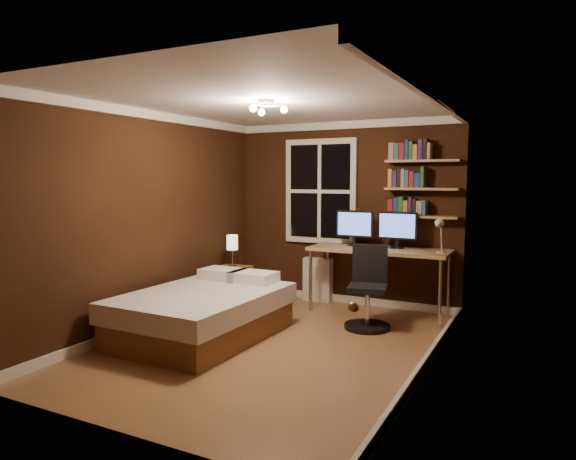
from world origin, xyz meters
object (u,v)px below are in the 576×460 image
at_px(monitor_left, 355,228).
at_px(desk_lamp, 440,235).
at_px(monitor_right, 397,230).
at_px(radiator, 318,280).
at_px(bed, 204,313).
at_px(nightstand, 233,286).
at_px(office_chair, 368,297).
at_px(desk, 379,253).
at_px(bedside_lamp, 232,251).

distance_m(monitor_left, desk_lamp, 1.17).
bearing_deg(desk_lamp, monitor_left, 168.57).
bearing_deg(monitor_right, radiator, 172.54).
height_order(bed, monitor_left, monitor_left).
distance_m(nightstand, desk_lamp, 2.81).
height_order(radiator, office_chair, office_chair).
bearing_deg(desk, monitor_right, 23.20).
distance_m(desk, office_chair, 0.82).
xyz_separation_m(nightstand, office_chair, (1.97, -0.15, 0.09)).
relative_size(bedside_lamp, monitor_right, 0.86).
xyz_separation_m(bed, radiator, (0.44, 2.09, 0.04)).
bearing_deg(office_chair, bed, -154.10).
distance_m(radiator, office_chair, 1.40).
relative_size(nightstand, monitor_left, 1.06).
xyz_separation_m(bedside_lamp, monitor_right, (2.09, 0.63, 0.32)).
xyz_separation_m(nightstand, monitor_left, (1.51, 0.63, 0.81)).
distance_m(desk, desk_lamp, 0.84).
xyz_separation_m(bed, desk, (1.40, 1.85, 0.51)).
bearing_deg(desk_lamp, radiator, 167.54).
relative_size(bed, monitor_right, 3.72).
xyz_separation_m(bed, bedside_lamp, (-0.48, 1.31, 0.48)).
xyz_separation_m(bedside_lamp, desk_lamp, (2.66, 0.40, 0.31)).
height_order(bedside_lamp, desk, bedside_lamp).
distance_m(monitor_right, office_chair, 1.07).
xyz_separation_m(desk, monitor_right, (0.21, 0.09, 0.29)).
height_order(bed, bedside_lamp, bedside_lamp).
bearing_deg(bedside_lamp, desk_lamp, 8.48).
bearing_deg(desk_lamp, bedside_lamp, -171.52).
relative_size(bedside_lamp, desk_lamp, 0.99).
relative_size(monitor_left, monitor_right, 1.00).
bearing_deg(radiator, bedside_lamp, -139.68).
height_order(desk, monitor_left, monitor_left).
xyz_separation_m(monitor_left, office_chair, (0.45, -0.78, -0.72)).
relative_size(bed, office_chair, 1.97).
relative_size(desk, monitor_right, 3.49).
distance_m(bed, office_chair, 1.89).
bearing_deg(monitor_left, monitor_right, 0.00).
bearing_deg(monitor_left, desk_lamp, -11.43).
bearing_deg(office_chair, monitor_left, 107.97).
distance_m(bed, desk_lamp, 2.88).
height_order(desk, office_chair, office_chair).
bearing_deg(desk_lamp, desk, 169.61).
distance_m(bed, monitor_right, 2.65).
bearing_deg(desk, bed, -127.03).
bearing_deg(bedside_lamp, desk, 16.04).
distance_m(nightstand, radiator, 1.21).
distance_m(bedside_lamp, desk, 1.95).
bearing_deg(bedside_lamp, monitor_right, 16.78).
xyz_separation_m(bedside_lamp, office_chair, (1.97, -0.15, -0.39)).
xyz_separation_m(radiator, monitor_right, (1.16, -0.15, 0.77)).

